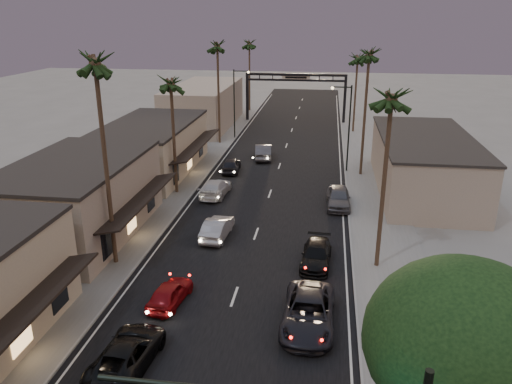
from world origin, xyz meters
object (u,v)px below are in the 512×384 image
(arch, at_px, (296,85))
(streetlight_left, at_px, (236,98))
(oncoming_pickup, at_px, (128,353))
(oncoming_silver, at_px, (217,228))
(palm_lb, at_px, (94,57))
(curbside_near, at_px, (308,312))
(palm_rb, at_px, (370,51))
(curbside_black, at_px, (316,255))
(corner_tree, at_px, (466,350))
(palm_ld, at_px, (217,43))
(palm_lc, at_px, (170,78))
(palm_far, at_px, (249,41))
(streetlight_right, at_px, (347,122))
(palm_rc, at_px, (358,55))
(palm_ra, at_px, (392,92))
(oncoming_red, at_px, (170,293))

(arch, relative_size, streetlight_left, 1.69)
(oncoming_pickup, xyz_separation_m, oncoming_silver, (1.08, 14.71, 0.03))
(palm_lb, distance_m, curbside_near, 18.86)
(palm_rb, xyz_separation_m, curbside_black, (-3.96, -20.23, -11.74))
(corner_tree, distance_m, streetlight_left, 53.15)
(palm_ld, relative_size, palm_rb, 1.00)
(palm_ld, bearing_deg, palm_lc, -90.00)
(palm_lc, distance_m, palm_rb, 19.07)
(palm_lb, bearing_deg, curbside_black, 7.63)
(palm_far, bearing_deg, streetlight_right, -65.24)
(palm_ld, relative_size, palm_rc, 1.16)
(palm_far, bearing_deg, curbside_near, -78.27)
(arch, distance_m, streetlight_right, 25.94)
(palm_rc, height_order, curbside_black, palm_rc)
(curbside_near, bearing_deg, curbside_black, 89.63)
(arch, bearing_deg, palm_ra, -79.41)
(palm_far, relative_size, oncoming_pickup, 2.58)
(palm_rc, bearing_deg, corner_tree, -89.11)
(palm_lc, height_order, oncoming_red, palm_lc)
(palm_rc, relative_size, oncoming_pickup, 2.38)
(palm_ld, height_order, oncoming_pickup, palm_ld)
(palm_lb, distance_m, palm_ld, 33.01)
(streetlight_right, height_order, oncoming_red, streetlight_right)
(oncoming_pickup, bearing_deg, arch, -89.87)
(palm_rc, height_order, oncoming_red, palm_rc)
(arch, xyz_separation_m, palm_far, (-8.30, 8.00, 5.91))
(palm_lb, xyz_separation_m, palm_far, (0.30, 56.00, -1.94))
(streetlight_left, height_order, palm_ld, palm_ld)
(palm_ra, bearing_deg, palm_rc, 90.00)
(corner_tree, height_order, palm_rb, palm_rb)
(palm_rb, height_order, oncoming_pickup, palm_rb)
(arch, bearing_deg, palm_rb, -71.70)
(oncoming_silver, height_order, curbside_black, oncoming_silver)
(palm_rb, distance_m, oncoming_pickup, 36.01)
(streetlight_right, distance_m, palm_ld, 19.78)
(corner_tree, bearing_deg, oncoming_pickup, 159.97)
(corner_tree, distance_m, palm_rc, 56.74)
(palm_lb, relative_size, curbside_near, 2.59)
(palm_rb, bearing_deg, curbside_black, -101.09)
(streetlight_right, distance_m, curbside_black, 21.85)
(palm_ld, relative_size, palm_ra, 1.08)
(palm_lc, distance_m, oncoming_pickup, 26.05)
(streetlight_left, distance_m, palm_ra, 37.87)
(corner_tree, height_order, streetlight_left, streetlight_left)
(streetlight_right, xyz_separation_m, palm_far, (-15.22, 33.00, 6.11))
(palm_ra, bearing_deg, palm_ld, 119.02)
(palm_rc, bearing_deg, oncoming_red, -104.71)
(oncoming_red, relative_size, oncoming_pickup, 0.76)
(palm_rc, bearing_deg, palm_ld, -152.38)
(oncoming_red, xyz_separation_m, oncoming_silver, (0.74, 9.21, 0.08))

